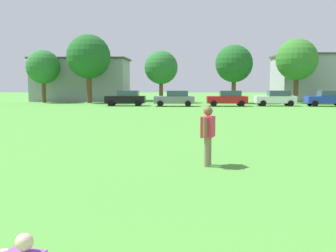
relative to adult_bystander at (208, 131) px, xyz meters
The scene contains 14 objects.
ground_plane 18.00m from the adult_bystander, 94.20° to the left, with size 160.00×160.00×0.00m, color #4C9338.
adult_bystander is the anchor object (origin of this frame).
parked_car_black_0 33.21m from the adult_bystander, 101.94° to the left, with size 4.30×2.02×1.68m.
parked_car_gray_1 31.91m from the adult_bystander, 92.72° to the left, with size 4.30×2.02×1.68m.
parked_car_red_2 32.51m from the adult_bystander, 82.67° to the left, with size 4.30×2.02×1.68m.
parked_car_white_3 34.18m from the adult_bystander, 73.96° to the left, with size 4.30×2.02×1.68m.
parked_car_blue_4 35.76m from the adult_bystander, 65.51° to the left, with size 4.30×2.02×1.68m.
tree_far_left 43.78m from the adult_bystander, 114.86° to the left, with size 4.27×4.27×6.66m.
tree_left 41.10m from the adult_bystander, 107.63° to the left, with size 5.45×5.45×8.49m.
tree_center 40.26m from the adult_bystander, 94.90° to the left, with size 4.20×4.20×6.55m.
tree_right 39.50m from the adult_bystander, 81.81° to the left, with size 4.60×4.60×7.16m.
tree_far_right 41.21m from the adult_bystander, 71.24° to the left, with size 5.06×5.06×7.88m.
house_left 48.28m from the adult_bystander, 108.06° to the left, with size 13.23×7.73×5.95m.
house_right 49.44m from the adult_bystander, 68.22° to the left, with size 12.29×9.20×6.38m.
Camera 1 is at (0.54, -0.08, 2.47)m, focal length 43.90 mm.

